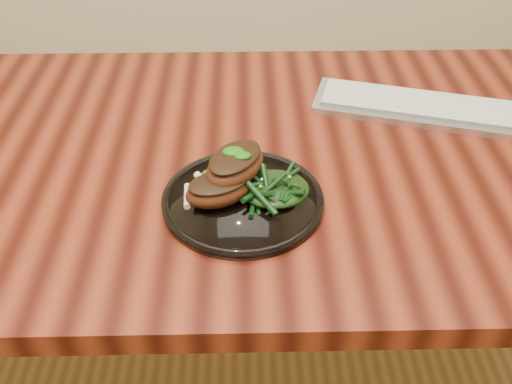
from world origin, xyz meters
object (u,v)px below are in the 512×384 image
at_px(plate, 243,200).
at_px(lamb_chop_front, 218,189).
at_px(desk, 244,186).
at_px(keyboard, 426,108).
at_px(greens_heap, 275,185).

bearing_deg(plate, lamb_chop_front, -166.16).
relative_size(desk, keyboard, 3.55).
bearing_deg(desk, plate, -90.88).
bearing_deg(greens_heap, lamb_chop_front, -171.07).
height_order(desk, greens_heap, greens_heap).
bearing_deg(greens_heap, plate, -174.81).
xyz_separation_m(greens_heap, keyboard, (0.31, 0.27, -0.02)).
height_order(greens_heap, keyboard, greens_heap).
xyz_separation_m(desk, lamb_chop_front, (-0.04, -0.16, 0.12)).
xyz_separation_m(desk, keyboard, (0.36, 0.12, 0.09)).
height_order(desk, lamb_chop_front, lamb_chop_front).
bearing_deg(lamb_chop_front, keyboard, 35.27).
bearing_deg(lamb_chop_front, plate, 13.84).
bearing_deg(plate, keyboard, 37.03).
relative_size(desk, lamb_chop_front, 12.98).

